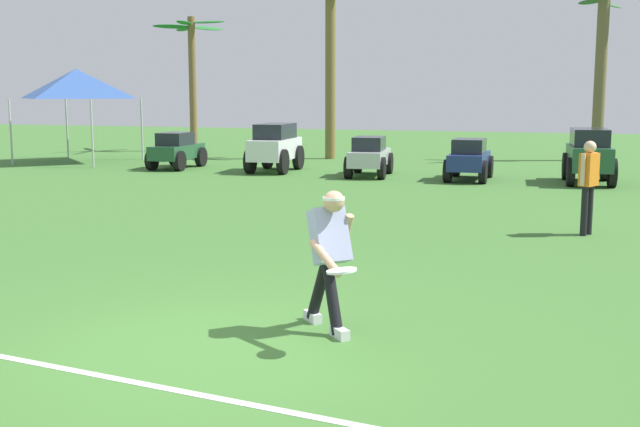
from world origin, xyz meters
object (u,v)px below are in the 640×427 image
object	(u,v)px
parked_car_slot_c	(369,156)
palm_tree_left_of_centre	(330,52)
teammate_near_sideline	(588,179)
palm_tree_far_left	(192,69)
parked_car_slot_b	(275,146)
parked_car_slot_e	(589,154)
parked_car_slot_a	(177,150)
event_tent	(76,84)
frisbee_in_flight	(342,271)
parked_car_slot_d	(469,159)
frisbee_thrower	(329,253)
palm_tree_right_of_centre	(601,62)

from	to	relation	value
parked_car_slot_c	palm_tree_left_of_centre	bearing A→B (deg)	117.83
teammate_near_sideline	palm_tree_far_left	size ratio (longest dim) A/B	0.30
parked_car_slot_b	parked_car_slot_e	distance (m)	8.76
parked_car_slot_b	parked_car_slot_c	xyz separation A→B (m)	(2.96, -0.43, -0.18)
parked_car_slot_c	palm_tree_left_of_centre	size ratio (longest dim) A/B	0.37
parked_car_slot_a	event_tent	size ratio (longest dim) A/B	0.71
frisbee_in_flight	parked_car_slot_a	distance (m)	17.98
parked_car_slot_d	parked_car_slot_e	distance (m)	3.02
parked_car_slot_d	frisbee_in_flight	bearing A→B (deg)	-87.26
frisbee_thrower	teammate_near_sideline	size ratio (longest dim) A/B	0.91
parked_car_slot_d	palm_tree_left_of_centre	size ratio (longest dim) A/B	0.36
frisbee_in_flight	teammate_near_sideline	xyz separation A→B (m)	(2.19, 7.03, 0.17)
parked_car_slot_e	palm_tree_far_left	bearing A→B (deg)	154.87
parked_car_slot_e	parked_car_slot_b	bearing A→B (deg)	177.30
frisbee_in_flight	palm_tree_right_of_centre	bearing A→B (deg)	83.09
frisbee_thrower	parked_car_slot_a	bearing A→B (deg)	122.58
parked_car_slot_d	parked_car_slot_e	xyz separation A→B (m)	(3.01, 0.16, 0.18)
frisbee_thrower	event_tent	distance (m)	20.53
parked_car_slot_d	parked_car_slot_e	bearing A→B (deg)	3.04
parked_car_slot_e	parked_car_slot_d	bearing A→B (deg)	-176.96
palm_tree_left_of_centre	event_tent	distance (m)	8.50
teammate_near_sideline	parked_car_slot_d	world-z (taller)	teammate_near_sideline
parked_car_slot_c	palm_tree_right_of_centre	distance (m)	9.84
teammate_near_sideline	parked_car_slot_c	bearing A→B (deg)	126.00
parked_car_slot_b	event_tent	bearing A→B (deg)	173.39
parked_car_slot_a	palm_tree_right_of_centre	bearing A→B (deg)	29.06
parked_car_slot_b	palm_tree_right_of_centre	distance (m)	11.62
parked_car_slot_c	palm_tree_far_left	bearing A→B (deg)	142.07
parked_car_slot_a	parked_car_slot_e	distance (m)	11.94
teammate_near_sideline	parked_car_slot_e	xyz separation A→B (m)	(0.12, 7.81, -0.20)
parked_car_slot_c	palm_tree_left_of_centre	xyz separation A→B (m)	(-2.70, 5.11, 3.09)
parked_car_slot_b	palm_tree_left_of_centre	bearing A→B (deg)	86.73
parked_car_slot_e	palm_tree_left_of_centre	world-z (taller)	palm_tree_left_of_centre
palm_tree_far_left	palm_tree_right_of_centre	distance (m)	14.94
teammate_near_sideline	palm_tree_far_left	distance (m)	20.71
parked_car_slot_c	palm_tree_far_left	distance (m)	11.46
parked_car_slot_c	parked_car_slot_e	bearing A→B (deg)	0.18
teammate_near_sideline	event_tent	size ratio (longest dim) A/B	0.50
palm_tree_right_of_centre	parked_car_slot_b	bearing A→B (deg)	-143.41
frisbee_thrower	parked_car_slot_e	bearing A→B (deg)	79.58
frisbee_thrower	frisbee_in_flight	distance (m)	0.69
frisbee_in_flight	parked_car_slot_b	world-z (taller)	parked_car_slot_b
parked_car_slot_d	palm_tree_far_left	size ratio (longest dim) A/B	0.43
parked_car_slot_a	palm_tree_right_of_centre	xyz separation A→B (m)	(12.29, 6.83, 2.73)
event_tent	parked_car_slot_d	bearing A→B (deg)	-6.21
palm_tree_left_of_centre	parked_car_slot_e	bearing A→B (deg)	-30.98
parked_car_slot_a	palm_tree_far_left	bearing A→B (deg)	112.22
parked_car_slot_d	palm_tree_right_of_centre	bearing A→B (deg)	65.31
frisbee_thrower	parked_car_slot_d	distance (m)	14.07
parked_car_slot_a	parked_car_slot_e	bearing A→B (deg)	-1.65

